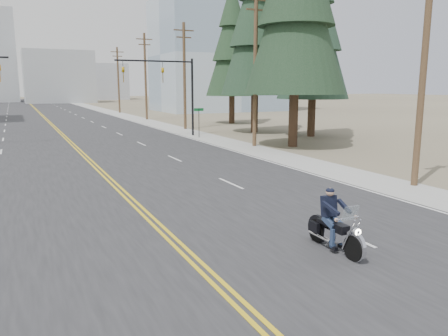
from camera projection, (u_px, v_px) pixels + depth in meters
The scene contains 17 objects.
road at pixel (42, 115), 69.85m from camera, with size 20.00×200.00×0.01m, color #303033.
sidewalk_right at pixel (114, 113), 74.74m from camera, with size 3.00×200.00×0.01m, color #A5A5A0.
traffic_mast_right at pixel (171, 82), 39.08m from camera, with size 7.10×0.26×7.00m.
street_sign at pixel (199, 118), 38.66m from camera, with size 0.90×0.06×2.62m.
utility_pole_a at pixel (424, 59), 19.16m from camera, with size 2.20×0.30×11.00m.
utility_pole_b at pixel (255, 66), 32.40m from camera, with size 2.20×0.30×11.50m.
utility_pole_c at pixel (184, 75), 45.74m from camera, with size 2.20×0.30×11.00m.
utility_pole_d at pixel (145, 75), 58.99m from camera, with size 2.20×0.30×11.50m.
utility_pole_e at pixel (118, 79), 74.10m from camera, with size 2.20×0.30×11.00m.
glass_building at pixel (222, 56), 81.60m from camera, with size 24.00×16.00×20.00m, color #9EB5CC.
haze_bldg_b at pixel (59, 77), 120.70m from camera, with size 18.00×14.00×14.00m, color #ADB2B7.
haze_bldg_c at pixel (186, 70), 120.63m from camera, with size 16.00×12.00×18.00m, color #B7BCC6.
haze_bldg_e at pixel (104, 82), 150.27m from camera, with size 14.00×14.00×12.00m, color #B7BCC6.
motorcyclist at pixel (336, 221), 12.06m from camera, with size 0.96×2.23×1.75m, color black, non-canonical shape.
conifer_mid at pixel (315, 25), 38.30m from camera, with size 6.43×6.43×17.13m.
conifer_tall at pixel (256, 21), 41.66m from camera, with size 6.68×6.68×18.55m.
conifer_far at pixel (232, 42), 52.34m from camera, with size 6.33×6.33×16.96m.
Camera 1 is at (-3.97, -5.97, 4.54)m, focal length 35.00 mm.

